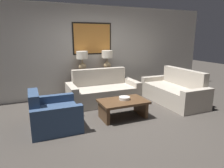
# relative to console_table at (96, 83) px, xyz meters

# --- Properties ---
(ground_plane) EXTENTS (20.00, 20.00, 0.00)m
(ground_plane) POSITION_rel_console_table_xyz_m (0.00, -2.03, -0.40)
(ground_plane) COLOR #3D3833
(back_wall) EXTENTS (7.88, 0.12, 2.65)m
(back_wall) POSITION_rel_console_table_xyz_m (0.00, 0.27, 0.94)
(back_wall) COLOR beige
(back_wall) RESTS_ON ground_plane
(console_table) EXTENTS (1.28, 0.39, 0.79)m
(console_table) POSITION_rel_console_table_xyz_m (0.00, 0.00, 0.00)
(console_table) COLOR #332319
(console_table) RESTS_ON ground_plane
(table_lamp_left) EXTENTS (0.32, 0.32, 0.57)m
(table_lamp_left) POSITION_rel_console_table_xyz_m (-0.38, 0.00, 0.75)
(table_lamp_left) COLOR tan
(table_lamp_left) RESTS_ON console_table
(table_lamp_right) EXTENTS (0.32, 0.32, 0.57)m
(table_lamp_right) POSITION_rel_console_table_xyz_m (0.38, 0.00, 0.75)
(table_lamp_right) COLOR tan
(table_lamp_right) RESTS_ON console_table
(couch_by_back_wall) EXTENTS (1.88, 0.87, 0.90)m
(couch_by_back_wall) POSITION_rel_console_table_xyz_m (0.00, -0.64, -0.10)
(couch_by_back_wall) COLOR #ADA393
(couch_by_back_wall) RESTS_ON ground_plane
(couch_by_side) EXTENTS (0.87, 1.88, 0.90)m
(couch_by_side) POSITION_rel_console_table_xyz_m (1.81, -1.36, -0.10)
(couch_by_side) COLOR #ADA393
(couch_by_side) RESTS_ON ground_plane
(coffee_table) EXTENTS (1.04, 0.67, 0.40)m
(coffee_table) POSITION_rel_console_table_xyz_m (0.04, -1.80, -0.11)
(coffee_table) COLOR #4C331E
(coffee_table) RESTS_ON ground_plane
(decorative_bowl) EXTENTS (0.24, 0.24, 0.06)m
(decorative_bowl) POSITION_rel_console_table_xyz_m (0.10, -1.75, 0.04)
(decorative_bowl) COLOR beige
(decorative_bowl) RESTS_ON coffee_table
(armchair_near_back_wall) EXTENTS (0.91, 0.95, 0.77)m
(armchair_near_back_wall) POSITION_rel_console_table_xyz_m (-1.44, -1.74, -0.13)
(armchair_near_back_wall) COLOR navy
(armchair_near_back_wall) RESTS_ON ground_plane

